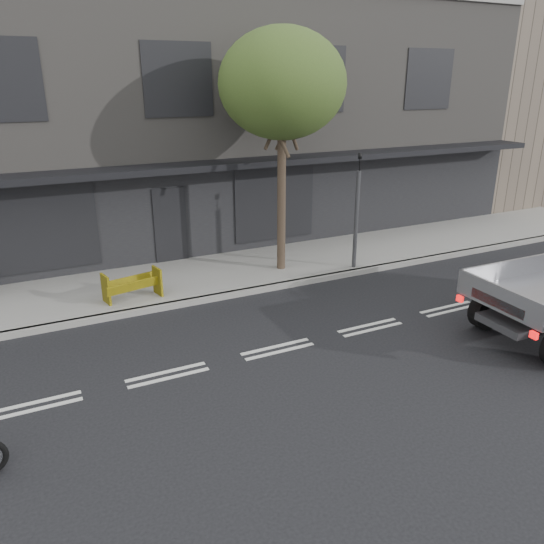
{
  "coord_description": "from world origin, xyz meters",
  "views": [
    {
      "loc": [
        -4.49,
        -8.99,
        5.46
      ],
      "look_at": [
        0.11,
        0.5,
        1.58
      ],
      "focal_mm": 35.0,
      "sensor_mm": 36.0,
      "label": 1
    }
  ],
  "objects": [
    {
      "name": "ground",
      "position": [
        0.0,
        0.0,
        0.0
      ],
      "size": [
        80.0,
        80.0,
        0.0
      ],
      "primitive_type": "plane",
      "color": "black",
      "rests_on": "ground"
    },
    {
      "name": "sidewalk",
      "position": [
        0.0,
        4.7,
        0.07
      ],
      "size": [
        32.0,
        3.2,
        0.15
      ],
      "primitive_type": "cube",
      "color": "gray",
      "rests_on": "ground"
    },
    {
      "name": "construction_barrier",
      "position": [
        -2.24,
        3.56,
        0.54
      ],
      "size": [
        1.48,
        0.85,
        0.78
      ],
      "primitive_type": null,
      "rotation": [
        0.0,
        0.0,
        0.22
      ],
      "color": "yellow",
      "rests_on": "sidewalk"
    },
    {
      "name": "street_tree",
      "position": [
        2.2,
        4.2,
        5.28
      ],
      "size": [
        3.4,
        3.4,
        6.74
      ],
      "color": "#382B21",
      "rests_on": "ground"
    },
    {
      "name": "kerb",
      "position": [
        0.0,
        3.1,
        0.07
      ],
      "size": [
        32.0,
        0.2,
        0.15
      ],
      "primitive_type": "cube",
      "color": "gray",
      "rests_on": "ground"
    },
    {
      "name": "building_main",
      "position": [
        0.0,
        11.3,
        4.0
      ],
      "size": [
        26.0,
        10.0,
        8.0
      ],
      "primitive_type": "cube",
      "color": "slate",
      "rests_on": "ground"
    },
    {
      "name": "building_neighbour",
      "position": [
        20.0,
        11.3,
        5.0
      ],
      "size": [
        14.0,
        10.0,
        10.0
      ],
      "primitive_type": "cube",
      "color": "brown",
      "rests_on": "ground"
    },
    {
      "name": "traffic_light_pole",
      "position": [
        4.2,
        3.35,
        1.65
      ],
      "size": [
        0.12,
        0.12,
        3.5
      ],
      "color": "#2D2D30",
      "rests_on": "ground"
    }
  ]
}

